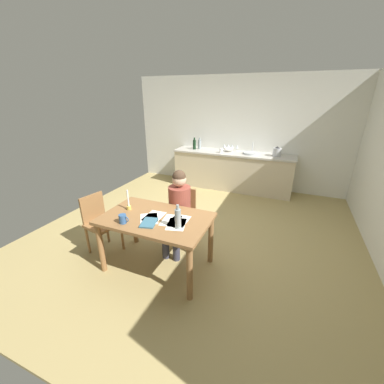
{
  "coord_description": "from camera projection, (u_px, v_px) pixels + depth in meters",
  "views": [
    {
      "loc": [
        1.26,
        -3.26,
        2.16
      ],
      "look_at": [
        0.02,
        -0.31,
        0.85
      ],
      "focal_mm": 22.3,
      "sensor_mm": 36.0,
      "label": 1
    }
  ],
  "objects": [
    {
      "name": "ground_plane",
      "position": [
        198.0,
        233.0,
        4.06
      ],
      "size": [
        5.2,
        5.2,
        0.04
      ],
      "primitive_type": "cube",
      "color": "tan"
    },
    {
      "name": "wall_back",
      "position": [
        238.0,
        133.0,
        5.78
      ],
      "size": [
        5.2,
        0.12,
        2.6
      ],
      "primitive_type": "cube",
      "color": "silver",
      "rests_on": "ground"
    },
    {
      "name": "kitchen_counter",
      "position": [
        232.0,
        171.0,
        5.79
      ],
      "size": [
        2.83,
        0.64,
        0.9
      ],
      "color": "beige",
      "rests_on": "ground"
    },
    {
      "name": "dining_table",
      "position": [
        156.0,
        225.0,
        3.02
      ],
      "size": [
        1.35,
        0.84,
        0.74
      ],
      "color": "olive",
      "rests_on": "ground"
    },
    {
      "name": "chair_at_table",
      "position": [
        182.0,
        214.0,
        3.62
      ],
      "size": [
        0.43,
        0.43,
        0.86
      ],
      "color": "olive",
      "rests_on": "ground"
    },
    {
      "name": "person_seated",
      "position": [
        178.0,
        206.0,
        3.41
      ],
      "size": [
        0.35,
        0.61,
        1.19
      ],
      "color": "brown",
      "rests_on": "ground"
    },
    {
      "name": "chair_side_empty",
      "position": [
        100.0,
        221.0,
        3.41
      ],
      "size": [
        0.47,
        0.47,
        0.86
      ],
      "color": "olive",
      "rests_on": "ground"
    },
    {
      "name": "coffee_mug",
      "position": [
        123.0,
        219.0,
        2.82
      ],
      "size": [
        0.13,
        0.09,
        0.11
      ],
      "color": "#33598C",
      "rests_on": "dining_table"
    },
    {
      "name": "candlestick",
      "position": [
        129.0,
        204.0,
        3.15
      ],
      "size": [
        0.06,
        0.06,
        0.28
      ],
      "color": "gold",
      "rests_on": "dining_table"
    },
    {
      "name": "book_magazine",
      "position": [
        149.0,
        223.0,
        2.83
      ],
      "size": [
        0.22,
        0.28,
        0.02
      ],
      "primitive_type": "cube",
      "rotation": [
        0.0,
        0.0,
        0.26
      ],
      "color": "#39687E",
      "rests_on": "dining_table"
    },
    {
      "name": "paper_letter",
      "position": [
        154.0,
        216.0,
        3.0
      ],
      "size": [
        0.22,
        0.31,
        0.0
      ],
      "primitive_type": "cube",
      "rotation": [
        0.0,
        0.0,
        0.04
      ],
      "color": "white",
      "rests_on": "dining_table"
    },
    {
      "name": "paper_bill",
      "position": [
        176.0,
        224.0,
        2.81
      ],
      "size": [
        0.28,
        0.34,
        0.0
      ],
      "primitive_type": "cube",
      "rotation": [
        0.0,
        0.0,
        0.27
      ],
      "color": "white",
      "rests_on": "dining_table"
    },
    {
      "name": "paper_envelope",
      "position": [
        171.0,
        220.0,
        2.9
      ],
      "size": [
        0.25,
        0.32,
        0.0
      ],
      "primitive_type": "cube",
      "rotation": [
        0.0,
        0.0,
        0.14
      ],
      "color": "white",
      "rests_on": "dining_table"
    },
    {
      "name": "paper_receipt",
      "position": [
        179.0,
        220.0,
        2.9
      ],
      "size": [
        0.22,
        0.31,
        0.0
      ],
      "primitive_type": "cube",
      "rotation": [
        0.0,
        0.0,
        0.04
      ],
      "color": "white",
      "rests_on": "dining_table"
    },
    {
      "name": "paper_notice",
      "position": [
        149.0,
        219.0,
        2.94
      ],
      "size": [
        0.34,
        0.36,
        0.0
      ],
      "primitive_type": "cube",
      "rotation": [
        0.0,
        0.0,
        0.58
      ],
      "color": "white",
      "rests_on": "dining_table"
    },
    {
      "name": "wine_bottle_on_table",
      "position": [
        178.0,
        218.0,
        2.69
      ],
      "size": [
        0.07,
        0.07,
        0.29
      ],
      "color": "#8C999E",
      "rests_on": "dining_table"
    },
    {
      "name": "sink_unit",
      "position": [
        251.0,
        153.0,
        5.47
      ],
      "size": [
        0.36,
        0.36,
        0.24
      ],
      "color": "#B2B7BC",
      "rests_on": "kitchen_counter"
    },
    {
      "name": "bottle_oil",
      "position": [
        194.0,
        144.0,
        5.91
      ],
      "size": [
        0.08,
        0.08,
        0.29
      ],
      "color": "black",
      "rests_on": "kitchen_counter"
    },
    {
      "name": "bottle_vinegar",
      "position": [
        200.0,
        144.0,
        5.96
      ],
      "size": [
        0.08,
        0.08,
        0.28
      ],
      "color": "#8C999E",
      "rests_on": "kitchen_counter"
    },
    {
      "name": "mixing_bowl",
      "position": [
        228.0,
        149.0,
        5.72
      ],
      "size": [
        0.22,
        0.22,
        0.1
      ],
      "primitive_type": "ellipsoid",
      "color": "white",
      "rests_on": "kitchen_counter"
    },
    {
      "name": "stovetop_kettle",
      "position": [
        277.0,
        152.0,
        5.23
      ],
      "size": [
        0.18,
        0.18,
        0.22
      ],
      "color": "#B7BABF",
      "rests_on": "kitchen_counter"
    },
    {
      "name": "wine_glass_near_sink",
      "position": [
        237.0,
        147.0,
        5.69
      ],
      "size": [
        0.07,
        0.07,
        0.15
      ],
      "color": "silver",
      "rests_on": "kitchen_counter"
    },
    {
      "name": "wine_glass_by_kettle",
      "position": [
        232.0,
        146.0,
        5.73
      ],
      "size": [
        0.07,
        0.07,
        0.15
      ],
      "color": "silver",
      "rests_on": "kitchen_counter"
    },
    {
      "name": "wine_glass_back_left",
      "position": [
        228.0,
        146.0,
        5.77
      ],
      "size": [
        0.07,
        0.07,
        0.15
      ],
      "color": "silver",
      "rests_on": "kitchen_counter"
    },
    {
      "name": "wine_glass_back_right",
      "position": [
        224.0,
        146.0,
        5.8
      ],
      "size": [
        0.07,
        0.07,
        0.15
      ],
      "color": "silver",
      "rests_on": "kitchen_counter"
    },
    {
      "name": "teacup_on_counter",
      "position": [
        221.0,
        151.0,
        5.56
      ],
      "size": [
        0.12,
        0.08,
        0.11
      ],
      "color": "white",
      "rests_on": "kitchen_counter"
    }
  ]
}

